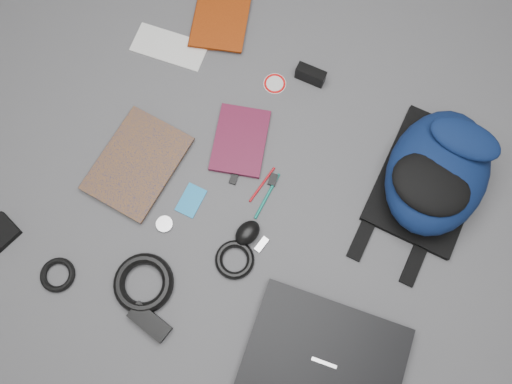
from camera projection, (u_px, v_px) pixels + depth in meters
The scene contains 23 objects.
ground at pixel (256, 194), 1.45m from camera, with size 4.00×4.00×0.00m, color #4F4F51.
backpack at pixel (438, 172), 1.37m from camera, with size 0.29×0.42×0.18m, color #071332, non-canonical shape.
laptop at pixel (323, 362), 1.30m from camera, with size 0.40×0.31×0.04m, color black.
textbook_red at pixel (194, 15), 1.59m from camera, with size 0.17×0.23×0.03m, color maroon.
comic_book at pixel (107, 147), 1.47m from camera, with size 0.22×0.30×0.02m, color #9F5C0B.
envelope at pixel (169, 47), 1.57m from camera, with size 0.23×0.11×0.00m, color silver.
dvd_case at pixel (240, 140), 1.48m from camera, with size 0.15×0.21×0.02m, color #430D20.
compact_camera at pixel (311, 75), 1.52m from camera, with size 0.09×0.03×0.05m, color black.
sticker_disc at pixel (275, 84), 1.54m from camera, with size 0.07×0.07×0.00m, color silver.
pen_teal at pixel (267, 196), 1.44m from camera, with size 0.01×0.01×0.15m, color #0B6557.
pen_red at pixel (262, 184), 1.45m from camera, with size 0.01×0.01×0.13m, color #A00C13.
id_badge at pixel (191, 200), 1.44m from camera, with size 0.06×0.09×0.00m, color #1775B0.
usb_black at pixel (235, 175), 1.46m from camera, with size 0.02×0.05×0.01m, color black.
usb_silver at pixel (262, 244), 1.40m from camera, with size 0.02×0.05×0.01m, color #BDBDBF.
key_fob at pixel (273, 180), 1.45m from camera, with size 0.02×0.04×0.01m, color black.
mouse at pixel (247, 233), 1.39m from camera, with size 0.06×0.08×0.04m, color black.
headphone_left at pixel (155, 160), 1.47m from camera, with size 0.05×0.05×0.01m, color silver.
headphone_right at pixel (165, 224), 1.42m from camera, with size 0.05×0.05×0.01m, color #ADADAF.
cable_coil at pixel (235, 260), 1.38m from camera, with size 0.11×0.11×0.02m, color black.
power_brick at pixel (150, 322), 1.34m from camera, with size 0.12×0.05×0.03m, color black.
power_cord_coil at pixel (144, 283), 1.36m from camera, with size 0.17×0.17×0.03m, color black.
pouch at pixel (0, 232), 1.41m from camera, with size 0.08×0.08×0.02m, color black.
earbud_coil at pixel (58, 275), 1.37m from camera, with size 0.10×0.10×0.02m, color black.
Camera 1 is at (0.21, -0.32, 1.40)m, focal length 35.00 mm.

